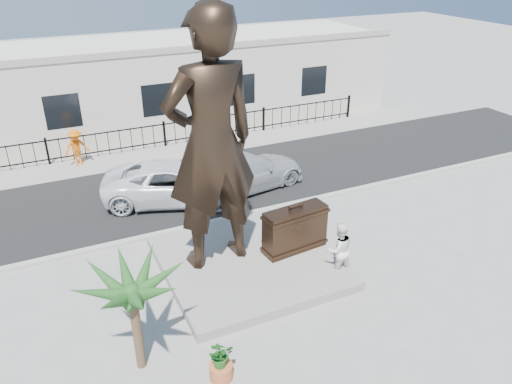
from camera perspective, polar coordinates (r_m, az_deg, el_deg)
ground at (r=15.10m, az=3.28°, el=-10.95°), size 100.00×100.00×0.00m
street at (r=21.44m, az=-6.81°, el=1.02°), size 40.00×7.00×0.01m
curb at (r=18.48m, az=-3.29°, el=-3.07°), size 40.00×0.25×0.12m
far_sidewalk at (r=24.96m, az=-9.80°, el=4.62°), size 40.00×2.50×0.02m
plinth at (r=15.92m, az=-0.88°, el=-8.02°), size 5.20×5.20×0.30m
fence at (r=25.48m, az=-10.41°, el=6.45°), size 22.00×0.10×1.20m
building at (r=28.94m, az=-12.97°, el=11.96°), size 28.00×7.00×4.40m
statue at (r=14.13m, az=-5.16°, el=5.52°), size 2.96×2.09×7.67m
suitcase at (r=15.94m, az=4.48°, el=-4.28°), size 2.14×0.87×1.47m
tourist at (r=15.36m, az=9.46°, el=-6.49°), size 0.93×0.75×1.80m
car_white at (r=19.80m, az=-9.18°, el=1.12°), size 6.13×4.33×1.55m
car_silver at (r=20.54m, az=-1.15°, el=2.35°), size 5.43×2.97×1.49m
worker at (r=24.15m, az=-19.83°, el=4.81°), size 1.18×0.79×1.69m
palm_tree at (r=13.12m, az=-12.92°, el=-18.74°), size 1.80×1.80×3.20m
planter at (r=12.45m, az=-4.01°, el=-19.75°), size 0.56×0.56×0.40m
shrub at (r=12.08m, az=-4.09°, el=-18.04°), size 0.61×0.54×0.65m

